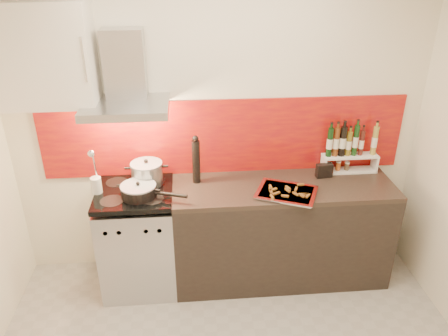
{
  "coord_description": "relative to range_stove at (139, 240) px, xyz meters",
  "views": [
    {
      "loc": [
        -0.26,
        -1.95,
        2.6
      ],
      "look_at": [
        0.0,
        0.95,
        1.15
      ],
      "focal_mm": 35.0,
      "sensor_mm": 36.0,
      "label": 1
    }
  ],
  "objects": [
    {
      "name": "back_wall",
      "position": [
        0.7,
        0.3,
        0.86
      ],
      "size": [
        3.4,
        0.02,
        2.6
      ],
      "primitive_type": "cube",
      "color": "silver",
      "rests_on": "ground"
    },
    {
      "name": "backsplash",
      "position": [
        0.75,
        0.29,
        0.78
      ],
      "size": [
        3.0,
        0.02,
        0.64
      ],
      "primitive_type": "cube",
      "color": "maroon",
      "rests_on": "back_wall"
    },
    {
      "name": "range_stove",
      "position": [
        0.0,
        0.0,
        0.0
      ],
      "size": [
        0.6,
        0.6,
        0.91
      ],
      "color": "#B7B7BA",
      "rests_on": "ground"
    },
    {
      "name": "counter",
      "position": [
        1.2,
        0.0,
        0.01
      ],
      "size": [
        1.8,
        0.6,
        0.9
      ],
      "color": "black",
      "rests_on": "ground"
    },
    {
      "name": "range_hood",
      "position": [
        0.0,
        0.14,
        1.3
      ],
      "size": [
        0.62,
        0.5,
        0.61
      ],
      "color": "#B7B7BA",
      "rests_on": "back_wall"
    },
    {
      "name": "upper_cabinet",
      "position": [
        -0.55,
        0.13,
        1.51
      ],
      "size": [
        0.7,
        0.35,
        0.72
      ],
      "primitive_type": "cube",
      "color": "white",
      "rests_on": "back_wall"
    },
    {
      "name": "stock_pot",
      "position": [
        0.1,
        0.11,
        0.56
      ],
      "size": [
        0.25,
        0.25,
        0.22
      ],
      "color": "#B7B7BA",
      "rests_on": "range_stove"
    },
    {
      "name": "saute_pan",
      "position": [
        0.06,
        -0.09,
        0.52
      ],
      "size": [
        0.51,
        0.28,
        0.13
      ],
      "color": "black",
      "rests_on": "range_stove"
    },
    {
      "name": "utensil_jar",
      "position": [
        -0.28,
        -0.01,
        0.58
      ],
      "size": [
        0.08,
        0.12,
        0.4
      ],
      "color": "silver",
      "rests_on": "range_stove"
    },
    {
      "name": "pepper_mill",
      "position": [
        0.5,
        0.12,
        0.66
      ],
      "size": [
        0.06,
        0.06,
        0.41
      ],
      "color": "black",
      "rests_on": "counter"
    },
    {
      "name": "step_shelf",
      "position": [
        1.78,
        0.2,
        0.65
      ],
      "size": [
        0.47,
        0.13,
        0.42
      ],
      "color": "white",
      "rests_on": "counter"
    },
    {
      "name": "caddy_box",
      "position": [
        1.56,
        0.11,
        0.52
      ],
      "size": [
        0.14,
        0.07,
        0.12
      ],
      "primitive_type": "cube",
      "rotation": [
        0.0,
        0.0,
        0.12
      ],
      "color": "black",
      "rests_on": "counter"
    },
    {
      "name": "baking_tray",
      "position": [
        1.19,
        -0.14,
        0.47
      ],
      "size": [
        0.55,
        0.5,
        0.03
      ],
      "color": "silver",
      "rests_on": "counter"
    }
  ]
}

